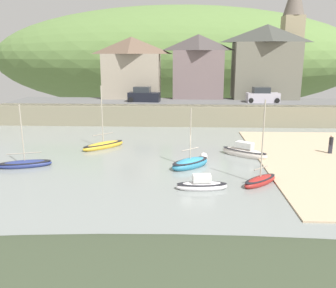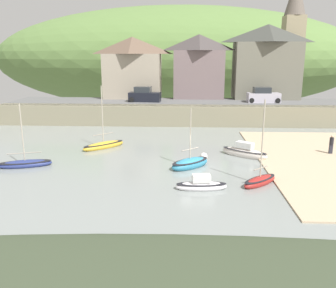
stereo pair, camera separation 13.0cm
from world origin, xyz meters
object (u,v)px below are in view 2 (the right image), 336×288
at_px(waterfront_building_left, 133,67).
at_px(church_with_spire, 293,34).
at_px(waterfront_building_right, 267,61).
at_px(fishing_boat_green, 25,164).
at_px(sailboat_nearest_shore, 104,145).
at_px(sailboat_tall_mast, 260,180).
at_px(dinghy_open_wooden, 190,163).
at_px(parked_car_by_wall, 263,96).
at_px(parked_car_near_slipway, 144,95).
at_px(mooring_buoy, 204,156).
at_px(sailboat_white_hull, 244,152).
at_px(person_on_slipway, 331,143).
at_px(waterfront_building_centre, 199,66).
at_px(rowboat_small_beached, 201,185).

height_order(waterfront_building_left, church_with_spire, church_with_spire).
bearing_deg(waterfront_building_right, fishing_boat_green, -132.48).
relative_size(waterfront_building_left, sailboat_nearest_shore, 1.43).
xyz_separation_m(waterfront_building_left, sailboat_tall_mast, (12.47, -28.59, -6.41)).
bearing_deg(dinghy_open_wooden, parked_car_by_wall, 22.18).
xyz_separation_m(sailboat_nearest_shore, parked_car_near_slipway, (2.10, 15.13, 2.94)).
bearing_deg(mooring_buoy, sailboat_nearest_shore, 161.58).
relative_size(sailboat_white_hull, parked_car_by_wall, 0.95).
relative_size(sailboat_tall_mast, parked_car_by_wall, 1.39).
distance_m(waterfront_building_left, church_with_spire, 23.84).
relative_size(parked_car_near_slipway, person_on_slipway, 2.62).
distance_m(waterfront_building_right, dinghy_open_wooden, 28.19).
distance_m(waterfront_building_right, fishing_boat_green, 35.34).
bearing_deg(church_with_spire, fishing_boat_green, -133.27).
height_order(sailboat_tall_mast, mooring_buoy, sailboat_tall_mast).
relative_size(waterfront_building_centre, waterfront_building_right, 0.87).
xyz_separation_m(waterfront_building_left, waterfront_building_right, (18.61, 0.00, 0.80)).
height_order(sailboat_white_hull, sailboat_nearest_shore, sailboat_nearest_shore).
height_order(sailboat_nearest_shore, mooring_buoy, sailboat_nearest_shore).
bearing_deg(sailboat_nearest_shore, waterfront_building_centre, 19.80).
distance_m(sailboat_tall_mast, parked_car_by_wall, 24.78).
bearing_deg(fishing_boat_green, dinghy_open_wooden, -15.42).
bearing_deg(sailboat_white_hull, waterfront_building_centre, 134.21).
xyz_separation_m(church_with_spire, fishing_boat_green, (-27.78, -29.51, -11.09)).
relative_size(sailboat_tall_mast, mooring_buoy, 9.35).
bearing_deg(rowboat_small_beached, sailboat_nearest_shore, 125.93).
height_order(church_with_spire, fishing_boat_green, church_with_spire).
relative_size(waterfront_building_centre, dinghy_open_wooden, 1.84).
xyz_separation_m(waterfront_building_left, sailboat_white_hull, (12.50, -21.86, -6.32)).
relative_size(person_on_slipway, mooring_buoy, 2.62).
bearing_deg(parked_car_by_wall, dinghy_open_wooden, -116.68).
bearing_deg(sailboat_tall_mast, sailboat_nearest_shore, 101.22).
bearing_deg(sailboat_nearest_shore, fishing_boat_green, -173.95).
height_order(sailboat_tall_mast, parked_car_by_wall, sailboat_tall_mast).
relative_size(waterfront_building_left, sailboat_white_hull, 2.13).
relative_size(sailboat_white_hull, sailboat_nearest_shore, 0.67).
height_order(waterfront_building_centre, sailboat_white_hull, waterfront_building_centre).
bearing_deg(parked_car_by_wall, waterfront_building_left, 163.90).
bearing_deg(rowboat_small_beached, dinghy_open_wooden, 93.73).
bearing_deg(mooring_buoy, waterfront_building_right, 67.14).
bearing_deg(rowboat_small_beached, mooring_buoy, 81.46).
height_order(sailboat_nearest_shore, rowboat_small_beached, sailboat_nearest_shore).
xyz_separation_m(waterfront_building_right, sailboat_white_hull, (-6.11, -21.86, -7.12)).
bearing_deg(parked_car_by_wall, sailboat_nearest_shore, -140.78).
xyz_separation_m(sailboat_tall_mast, dinghy_open_wooden, (-4.58, 3.53, 0.02)).
relative_size(sailboat_white_hull, sailboat_tall_mast, 0.68).
xyz_separation_m(waterfront_building_left, waterfront_building_centre, (9.29, 0.00, 0.17)).
height_order(church_with_spire, sailboat_tall_mast, church_with_spire).
xyz_separation_m(fishing_boat_green, mooring_buoy, (13.81, 2.86, -0.05)).
distance_m(waterfront_building_left, sailboat_white_hull, 25.97).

